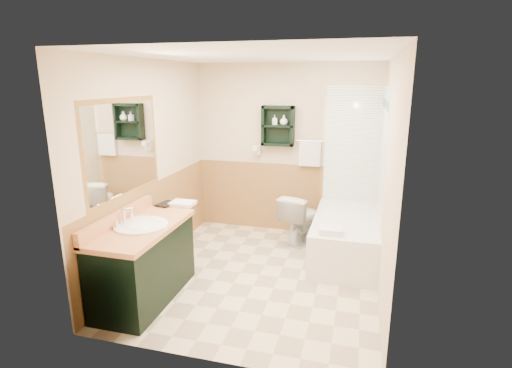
% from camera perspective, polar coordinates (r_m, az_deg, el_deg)
% --- Properties ---
extents(floor, '(3.00, 3.00, 0.00)m').
position_cam_1_polar(floor, '(4.69, 0.49, -12.84)').
color(floor, beige).
rests_on(floor, ground).
extents(back_wall, '(2.60, 0.04, 2.40)m').
position_cam_1_polar(back_wall, '(5.73, 4.32, 4.89)').
color(back_wall, '#F6E4C1').
rests_on(back_wall, ground).
extents(left_wall, '(0.04, 3.00, 2.40)m').
position_cam_1_polar(left_wall, '(4.77, -15.05, 2.46)').
color(left_wall, '#F6E4C1').
rests_on(left_wall, ground).
extents(right_wall, '(0.04, 3.00, 2.40)m').
position_cam_1_polar(right_wall, '(4.16, 18.44, 0.46)').
color(right_wall, '#F6E4C1').
rests_on(right_wall, ground).
extents(ceiling, '(2.60, 3.00, 0.04)m').
position_cam_1_polar(ceiling, '(4.17, 0.56, 18.15)').
color(ceiling, white).
rests_on(ceiling, back_wall).
extents(wainscot_left, '(2.98, 2.98, 1.00)m').
position_cam_1_polar(wainscot_left, '(4.94, -14.16, -5.52)').
color(wainscot_left, '#B08547').
rests_on(wainscot_left, left_wall).
extents(wainscot_back, '(2.58, 2.58, 1.00)m').
position_cam_1_polar(wainscot_back, '(5.85, 4.12, -1.93)').
color(wainscot_back, '#B08547').
rests_on(wainscot_back, back_wall).
extents(mirror_frame, '(1.30, 1.30, 1.00)m').
position_cam_1_polar(mirror_frame, '(4.23, -18.40, 4.85)').
color(mirror_frame, olive).
rests_on(mirror_frame, left_wall).
extents(mirror_glass, '(1.20, 1.20, 0.90)m').
position_cam_1_polar(mirror_glass, '(4.23, -18.34, 4.85)').
color(mirror_glass, white).
rests_on(mirror_glass, left_wall).
extents(tile_right, '(1.50, 1.50, 2.10)m').
position_cam_1_polar(tile_right, '(4.92, 17.38, 0.85)').
color(tile_right, white).
rests_on(tile_right, right_wall).
extents(tile_back, '(0.95, 0.95, 2.10)m').
position_cam_1_polar(tile_back, '(5.62, 14.54, 2.71)').
color(tile_back, white).
rests_on(tile_back, back_wall).
extents(tile_accent, '(1.50, 1.50, 0.10)m').
position_cam_1_polar(tile_accent, '(4.80, 18.04, 10.77)').
color(tile_accent, '#164E3A').
rests_on(tile_accent, right_wall).
extents(wall_shelf, '(0.45, 0.15, 0.55)m').
position_cam_1_polar(wall_shelf, '(5.59, 3.15, 8.29)').
color(wall_shelf, black).
rests_on(wall_shelf, back_wall).
extents(hair_dryer, '(0.10, 0.24, 0.18)m').
position_cam_1_polar(hair_dryer, '(5.73, 0.20, 4.93)').
color(hair_dryer, silver).
rests_on(hair_dryer, back_wall).
extents(towel_bar, '(0.40, 0.06, 0.40)m').
position_cam_1_polar(towel_bar, '(5.59, 7.76, 6.11)').
color(towel_bar, silver).
rests_on(towel_bar, back_wall).
extents(curtain_rod, '(0.03, 1.60, 0.03)m').
position_cam_1_polar(curtain_rod, '(4.81, 9.11, 12.49)').
color(curtain_rod, silver).
rests_on(curtain_rod, back_wall).
extents(shower_curtain, '(1.05, 1.05, 1.70)m').
position_cam_1_polar(shower_curtain, '(5.09, 8.94, 2.94)').
color(shower_curtain, beige).
rests_on(shower_curtain, curtain_rod).
extents(vanity, '(0.59, 1.23, 0.78)m').
position_cam_1_polar(vanity, '(4.23, -15.69, -10.77)').
color(vanity, black).
rests_on(vanity, ground).
extents(bathtub, '(0.79, 1.50, 0.53)m').
position_cam_1_polar(bathtub, '(5.12, 12.73, -7.53)').
color(bathtub, white).
rests_on(bathtub, ground).
extents(toilet, '(0.58, 0.78, 0.68)m').
position_cam_1_polar(toilet, '(5.48, 6.34, -4.93)').
color(toilet, white).
rests_on(toilet, ground).
extents(counter_towel, '(0.27, 0.21, 0.04)m').
position_cam_1_polar(counter_towel, '(4.63, -10.44, -2.73)').
color(counter_towel, silver).
rests_on(counter_towel, vanity).
extents(vanity_book, '(0.17, 0.06, 0.23)m').
position_cam_1_polar(vanity_book, '(4.70, -13.56, -1.44)').
color(vanity_book, black).
rests_on(vanity_book, vanity).
extents(tub_towel, '(0.25, 0.21, 0.07)m').
position_cam_1_polar(tub_towel, '(4.49, 10.67, -6.55)').
color(tub_towel, silver).
rests_on(tub_towel, bathtub).
extents(soap_bottle_a, '(0.11, 0.15, 0.06)m').
position_cam_1_polar(soap_bottle_a, '(5.59, 2.67, 8.77)').
color(soap_bottle_a, white).
rests_on(soap_bottle_a, wall_shelf).
extents(soap_bottle_b, '(0.11, 0.14, 0.11)m').
position_cam_1_polar(soap_bottle_b, '(5.56, 4.01, 8.95)').
color(soap_bottle_b, white).
rests_on(soap_bottle_b, wall_shelf).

